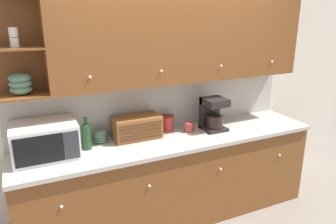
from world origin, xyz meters
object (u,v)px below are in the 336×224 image
at_px(mug, 189,127).
at_px(coffee_maker, 213,114).
at_px(bowl_stack_on_counter, 100,136).
at_px(microwave, 45,140).
at_px(bread_box, 137,127).
at_px(storage_canister, 167,123).
at_px(wine_bottle, 86,135).

height_order(mug, coffee_maker, coffee_maker).
xyz_separation_m(bowl_stack_on_counter, mug, (0.91, -0.12, -0.01)).
bearing_deg(mug, microwave, -179.85).
distance_m(bread_box, storage_canister, 0.38).
relative_size(bread_box, mug, 4.57).
distance_m(microwave, bowl_stack_on_counter, 0.53).
relative_size(bowl_stack_on_counter, mug, 1.47).
height_order(bowl_stack_on_counter, mug, bowl_stack_on_counter).
xyz_separation_m(bowl_stack_on_counter, coffee_maker, (1.18, -0.16, 0.12)).
height_order(bread_box, mug, bread_box).
xyz_separation_m(mug, coffee_maker, (0.27, -0.04, 0.12)).
bearing_deg(bread_box, mug, -6.27).
xyz_separation_m(wine_bottle, mug, (1.07, -0.00, -0.09)).
relative_size(wine_bottle, coffee_maker, 0.89).
height_order(storage_canister, coffee_maker, coffee_maker).
height_order(bowl_stack_on_counter, coffee_maker, coffee_maker).
bearing_deg(storage_canister, mug, -36.40).
height_order(microwave, storage_canister, microwave).
distance_m(wine_bottle, bowl_stack_on_counter, 0.21).
bearing_deg(microwave, coffee_maker, -1.09).
xyz_separation_m(storage_canister, coffee_maker, (0.46, -0.17, 0.09)).
height_order(bread_box, coffee_maker, coffee_maker).
bearing_deg(wine_bottle, mug, -0.14).
xyz_separation_m(storage_canister, mug, (0.19, -0.14, -0.03)).
bearing_deg(mug, coffee_maker, -7.67).
distance_m(bowl_stack_on_counter, mug, 0.92).
bearing_deg(storage_canister, microwave, -173.43).
relative_size(microwave, bowl_stack_on_counter, 3.63).
xyz_separation_m(bowl_stack_on_counter, bread_box, (0.36, -0.06, 0.06)).
bearing_deg(storage_canister, coffee_maker, -21.00).
height_order(wine_bottle, bread_box, wine_bottle).
distance_m(wine_bottle, coffee_maker, 1.33).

